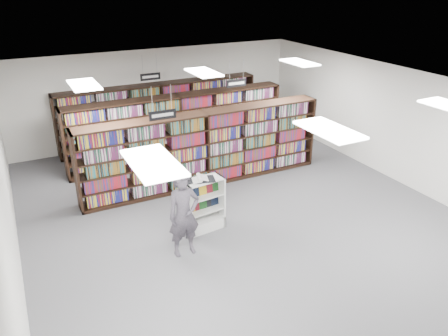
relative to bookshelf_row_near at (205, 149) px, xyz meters
name	(u,v)px	position (x,y,z in m)	size (l,w,h in m)	color
floor	(239,214)	(0.00, -2.00, -1.05)	(12.00, 12.00, 0.00)	#4B4B4F
ceiling	(241,88)	(0.00, -2.00, 2.15)	(10.00, 12.00, 0.10)	silver
wall_back	(157,96)	(0.00, 4.00, 0.55)	(10.00, 0.10, 3.20)	white
wall_left	(6,201)	(-5.00, -2.00, 0.55)	(0.10, 12.00, 3.20)	white
wall_right	(396,124)	(5.00, -2.00, 0.55)	(0.10, 12.00, 3.20)	white
bookshelf_row_near	(205,149)	(0.00, 0.00, 0.00)	(7.00, 0.60, 2.10)	black
bookshelf_row_mid	(179,128)	(0.00, 2.00, 0.00)	(7.00, 0.60, 2.10)	black
bookshelf_row_far	(161,113)	(0.00, 3.70, 0.00)	(7.00, 0.60, 2.10)	black
aisle_sign_left	(163,114)	(-1.50, -1.00, 1.48)	(0.65, 0.02, 0.80)	#B2B2B7
aisle_sign_right	(236,83)	(1.50, 1.00, 1.48)	(0.65, 0.02, 0.80)	#B2B2B7
aisle_sign_center	(150,76)	(-0.50, 3.00, 1.48)	(0.65, 0.02, 0.80)	#B2B2B7
troffer_front_left	(153,163)	(-3.00, -5.00, 2.11)	(0.60, 1.20, 0.04)	white
troffer_front_center	(329,130)	(0.00, -5.00, 2.11)	(0.60, 1.20, 0.04)	white
troffer_back_left	(84,85)	(-3.00, 0.00, 2.11)	(0.60, 1.20, 0.04)	white
troffer_back_center	(204,72)	(0.00, 0.00, 2.11)	(0.60, 1.20, 0.04)	white
troffer_back_right	(300,62)	(3.00, 0.00, 2.11)	(0.60, 1.20, 0.04)	white
endcap_display	(203,211)	(-1.04, -2.17, -0.60)	(0.96, 0.56, 1.28)	silver
open_book	(200,179)	(-1.12, -2.19, 0.26)	(0.72, 0.53, 0.13)	black
shopper	(184,215)	(-1.80, -2.90, -0.12)	(0.68, 0.45, 1.87)	#504A54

